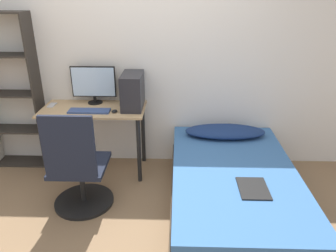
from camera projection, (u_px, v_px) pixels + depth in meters
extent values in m
plane|color=#846647|center=(124.00, 235.00, 2.83)|extent=(14.00, 14.00, 0.00)
cube|color=silver|center=(137.00, 58.00, 3.60)|extent=(8.00, 0.05, 2.50)
cube|color=tan|center=(93.00, 109.00, 3.54)|extent=(1.11, 0.55, 0.02)
cylinder|color=black|center=(45.00, 149.00, 3.50)|extent=(0.04, 0.04, 0.74)
cylinder|color=black|center=(139.00, 151.00, 3.47)|extent=(0.04, 0.04, 0.74)
cylinder|color=black|center=(59.00, 132.00, 3.91)|extent=(0.04, 0.04, 0.74)
cylinder|color=black|center=(143.00, 133.00, 3.88)|extent=(0.04, 0.04, 0.74)
cube|color=#2D2823|center=(38.00, 94.00, 3.64)|extent=(0.02, 0.26, 1.74)
cube|color=#2D2823|center=(20.00, 161.00, 3.99)|extent=(0.69, 0.26, 0.02)
cube|color=#2D2823|center=(13.00, 129.00, 3.82)|extent=(0.69, 0.26, 0.02)
cube|color=#2D2823|center=(6.00, 94.00, 3.65)|extent=(0.69, 0.26, 0.02)
cylinder|color=black|center=(85.00, 201.00, 3.25)|extent=(0.58, 0.58, 0.03)
cylinder|color=black|center=(82.00, 184.00, 3.17)|extent=(0.05, 0.05, 0.37)
cube|color=black|center=(80.00, 165.00, 3.09)|extent=(0.50, 0.50, 0.04)
cube|color=black|center=(69.00, 147.00, 2.75)|extent=(0.45, 0.04, 0.58)
cube|color=#4C3D2D|center=(232.00, 201.00, 3.11)|extent=(1.15, 1.96, 0.20)
cube|color=#38669E|center=(234.00, 181.00, 3.02)|extent=(1.12, 1.92, 0.25)
ellipsoid|color=navy|center=(225.00, 131.00, 3.61)|extent=(0.88, 0.36, 0.11)
cube|color=black|center=(253.00, 188.00, 2.69)|extent=(0.24, 0.32, 0.01)
cylinder|color=black|center=(95.00, 102.00, 3.69)|extent=(0.16, 0.16, 0.01)
cylinder|color=black|center=(95.00, 99.00, 3.67)|extent=(0.04, 0.04, 0.08)
cube|color=black|center=(93.00, 82.00, 3.60)|extent=(0.49, 0.01, 0.34)
cube|color=#B2D1EF|center=(93.00, 82.00, 3.59)|extent=(0.47, 0.01, 0.32)
cube|color=#33477A|center=(89.00, 111.00, 3.43)|extent=(0.43, 0.14, 0.02)
cube|color=#232328|center=(133.00, 91.00, 3.49)|extent=(0.22, 0.42, 0.37)
ellipsoid|color=black|center=(114.00, 111.00, 3.42)|extent=(0.06, 0.09, 0.02)
cube|color=#B7B7BC|center=(52.00, 105.00, 3.61)|extent=(0.07, 0.14, 0.01)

